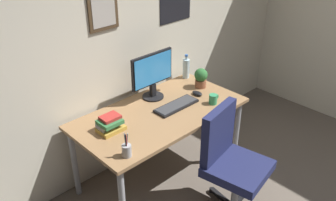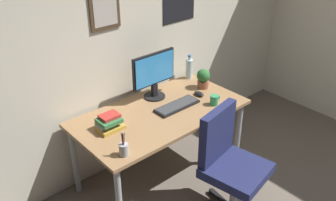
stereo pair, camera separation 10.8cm
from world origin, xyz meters
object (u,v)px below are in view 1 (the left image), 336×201
object	(u,v)px
monitor	(152,74)
coffee_mug_near	(213,99)
pen_cup	(127,150)
book_stack_left	(110,124)
keyboard	(176,106)
computer_mouse	(197,93)
office_chair	(230,158)
water_bottle	(186,68)
potted_plant	(201,77)

from	to	relation	value
monitor	coffee_mug_near	size ratio (longest dim) A/B	4.08
pen_cup	book_stack_left	size ratio (longest dim) A/B	0.93
keyboard	coffee_mug_near	size ratio (longest dim) A/B	3.82
coffee_mug_near	pen_cup	bearing A→B (deg)	-176.03
computer_mouse	coffee_mug_near	size ratio (longest dim) A/B	0.98
monitor	book_stack_left	distance (m)	0.67
office_chair	coffee_mug_near	size ratio (longest dim) A/B	8.43
computer_mouse	coffee_mug_near	xyz separation A→B (m)	(-0.02, -0.21, 0.03)
office_chair	monitor	xyz separation A→B (m)	(0.00, 0.93, 0.43)
monitor	office_chair	bearing A→B (deg)	-90.12
keyboard	computer_mouse	distance (m)	0.30
book_stack_left	office_chair	bearing A→B (deg)	-50.56
office_chair	keyboard	size ratio (longest dim) A/B	2.21
computer_mouse	book_stack_left	distance (m)	0.95
pen_cup	office_chair	bearing A→B (deg)	-27.95
water_bottle	book_stack_left	bearing A→B (deg)	-166.94
office_chair	computer_mouse	size ratio (longest dim) A/B	8.64
office_chair	monitor	world-z (taller)	monitor
keyboard	coffee_mug_near	xyz separation A→B (m)	(0.28, -0.19, 0.03)
book_stack_left	potted_plant	bearing A→B (deg)	0.86
pen_cup	potted_plant	bearing A→B (deg)	17.19
computer_mouse	keyboard	bearing A→B (deg)	-175.65
water_bottle	potted_plant	world-z (taller)	water_bottle
book_stack_left	computer_mouse	bearing A→B (deg)	-4.65
keyboard	book_stack_left	size ratio (longest dim) A/B	2.00
monitor	pen_cup	bearing A→B (deg)	-143.48
computer_mouse	water_bottle	size ratio (longest dim) A/B	0.44
potted_plant	office_chair	bearing A→B (deg)	-122.32
coffee_mug_near	potted_plant	world-z (taller)	potted_plant
keyboard	pen_cup	bearing A→B (deg)	-161.24
monitor	potted_plant	world-z (taller)	monitor
monitor	book_stack_left	world-z (taller)	monitor
potted_plant	book_stack_left	bearing A→B (deg)	-179.14
keyboard	pen_cup	world-z (taller)	pen_cup
keyboard	potted_plant	world-z (taller)	potted_plant
keyboard	potted_plant	size ratio (longest dim) A/B	2.21
monitor	water_bottle	xyz separation A→B (m)	(0.53, 0.08, -0.13)
office_chair	computer_mouse	bearing A→B (deg)	63.54
potted_plant	pen_cup	world-z (taller)	pen_cup
pen_cup	water_bottle	bearing A→B (deg)	26.31
water_bottle	book_stack_left	size ratio (longest dim) A/B	1.17
office_chair	coffee_mug_near	bearing A→B (deg)	55.49
potted_plant	monitor	bearing A→B (deg)	160.84
monitor	book_stack_left	xyz separation A→B (m)	(-0.61, -0.18, -0.18)
office_chair	book_stack_left	bearing A→B (deg)	129.44
monitor	book_stack_left	bearing A→B (deg)	-163.42
water_bottle	pen_cup	world-z (taller)	water_bottle
computer_mouse	water_bottle	distance (m)	0.41
coffee_mug_near	book_stack_left	distance (m)	0.97
computer_mouse	potted_plant	size ratio (longest dim) A/B	0.56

